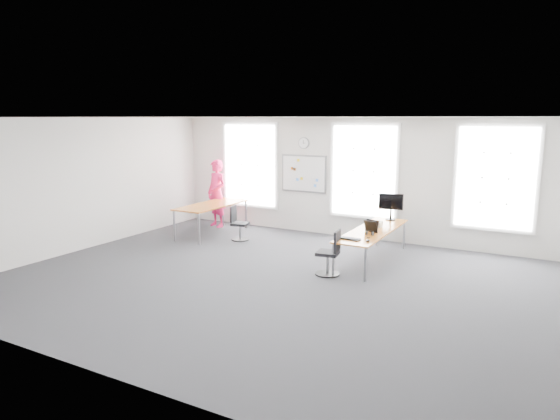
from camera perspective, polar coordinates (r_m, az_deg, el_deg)
The scene contains 22 objects.
floor at distance 9.40m, azimuth -0.62°, elevation -8.07°, with size 10.00×10.00×0.00m, color #2B2C30.
ceiling at distance 8.91m, azimuth -0.66°, elevation 10.54°, with size 10.00×10.00×0.00m, color silver.
wall_back at distance 12.64m, azimuth 8.29°, elevation 3.59°, with size 10.00×10.00×0.00m, color silver.
wall_front at distance 5.96m, azimuth -19.89°, elevation -4.65°, with size 10.00×10.00×0.00m, color silver.
wall_left at distance 12.26m, azimuth -21.49°, elevation 2.76°, with size 10.00×10.00×0.00m, color silver.
window_left at distance 13.92m, azimuth -3.42°, elevation 5.14°, with size 1.60×0.06×2.20m, color silver.
window_mid at distance 12.49m, azimuth 9.56°, elevation 4.40°, with size 1.60×0.06×2.20m, color silver.
window_right at distance 11.86m, azimuth 23.39°, elevation 3.37°, with size 1.60×0.06×2.20m, color silver.
desk_right at distance 10.62m, azimuth 10.53°, elevation -2.48°, with size 0.75×2.82×0.69m.
desk_left at distance 12.99m, azimuth -7.81°, elevation 0.38°, with size 0.88×2.19×0.80m.
chair_right at distance 9.67m, azimuth 5.78°, elevation -5.17°, with size 0.48×0.48×0.89m.
chair_left at distance 12.42m, azimuth -4.80°, elevation -1.74°, with size 0.46×0.45×0.84m.
person at distance 13.92m, azimuth -7.25°, elevation 1.89°, with size 0.68×0.45×1.87m, color #E81E5E.
whiteboard at distance 13.14m, azimuth 2.71°, elevation 4.17°, with size 1.20×0.03×0.90m, color white.
wall_clock at distance 13.07m, azimuth 2.75°, elevation 7.65°, with size 0.30×0.30×0.04m, color gray.
keyboard at distance 9.72m, azimuth 7.97°, elevation -3.28°, with size 0.43×0.15×0.02m, color black.
mouse at distance 9.58m, azimuth 9.99°, elevation -3.48°, with size 0.07×0.12×0.04m, color black.
lens_cap at distance 9.88m, azimuth 10.06°, elevation -3.15°, with size 0.07×0.07×0.01m, color black.
headphones at distance 10.11m, azimuth 10.14°, elevation -2.60°, with size 0.17×0.09×0.10m.
laptop_sleeve at distance 10.38m, azimuth 10.41°, elevation -1.83°, with size 0.32×0.25×0.25m.
paper_stack at distance 10.97m, azimuth 10.75°, elevation -1.56°, with size 0.31×0.23×0.11m, color #EFE1C2.
monitor at distance 11.65m, azimuth 12.56°, elevation 0.64°, with size 0.55×0.22×0.61m.
Camera 1 is at (4.37, -7.77, 2.99)m, focal length 32.00 mm.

